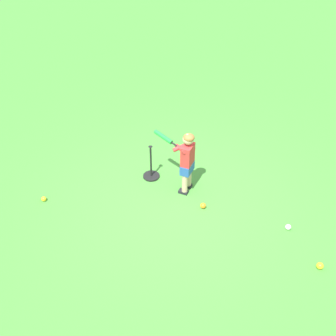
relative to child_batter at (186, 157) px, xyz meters
name	(u,v)px	position (x,y,z in m)	size (l,w,h in m)	color
ground_plane	(177,205)	(-0.37, 0.13, -0.65)	(40.00, 40.00, 0.00)	#479338
child_batter	(186,157)	(0.00, 0.00, 0.00)	(0.58, 0.65, 1.08)	#232328
play_ball_far_right	(320,266)	(-1.59, -1.75, -0.60)	(0.10, 0.10, 0.10)	yellow
play_ball_midfield	(288,227)	(-0.88, -1.49, -0.61)	(0.09, 0.09, 0.09)	white
play_ball_behind_batter	(203,206)	(-0.44, -0.27, -0.61)	(0.09, 0.09, 0.09)	orange
play_ball_far_left	(44,199)	(-0.30, 2.23, -0.61)	(0.08, 0.08, 0.08)	yellow
batting_tee	(151,172)	(0.32, 0.56, -0.55)	(0.28, 0.28, 0.62)	black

